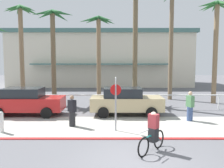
# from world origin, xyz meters

# --- Properties ---
(ground_plane) EXTENTS (80.00, 80.00, 0.00)m
(ground_plane) POSITION_xyz_m (0.00, 10.00, 0.00)
(ground_plane) COLOR #5B5B60
(sidewalk_strip) EXTENTS (44.00, 4.00, 0.02)m
(sidewalk_strip) POSITION_xyz_m (0.00, 4.20, 0.01)
(sidewalk_strip) COLOR #ADAAA0
(sidewalk_strip) RESTS_ON ground
(curb_paint) EXTENTS (44.00, 0.24, 0.03)m
(curb_paint) POSITION_xyz_m (0.00, 2.20, 0.01)
(curb_paint) COLOR maroon
(curb_paint) RESTS_ON ground
(building_backdrop) EXTENTS (24.64, 11.86, 7.41)m
(building_backdrop) POSITION_xyz_m (-2.35, 27.22, 3.72)
(building_backdrop) COLOR beige
(building_backdrop) RESTS_ON ground
(rail_fence) EXTENTS (26.36, 0.08, 1.04)m
(rail_fence) POSITION_xyz_m (0.00, 8.50, 0.83)
(rail_fence) COLOR white
(rail_fence) RESTS_ON ground
(stop_sign_bike_lane) EXTENTS (0.52, 0.56, 2.56)m
(stop_sign_bike_lane) POSITION_xyz_m (-0.64, 3.38, 1.68)
(stop_sign_bike_lane) COLOR gray
(stop_sign_bike_lane) RESTS_ON ground
(bollard_1) EXTENTS (0.20, 0.20, 1.00)m
(bollard_1) POSITION_xyz_m (-5.95, 3.10, 0.52)
(bollard_1) COLOR white
(bollard_1) RESTS_ON ground
(palm_tree_1) EXTENTS (2.70, 3.44, 7.89)m
(palm_tree_1) POSITION_xyz_m (-8.21, 11.91, 6.03)
(palm_tree_1) COLOR #846B4C
(palm_tree_1) RESTS_ON ground
(palm_tree_2) EXTENTS (3.01, 2.90, 7.18)m
(palm_tree_2) POSITION_xyz_m (-5.24, 10.33, 5.33)
(palm_tree_2) COLOR brown
(palm_tree_2) RESTS_ON ground
(palm_tree_3) EXTENTS (3.07, 3.47, 7.09)m
(palm_tree_3) POSITION_xyz_m (-1.96, 12.20, 5.42)
(palm_tree_3) COLOR #846B4C
(palm_tree_3) RESTS_ON ground
(palm_tree_4) EXTENTS (2.70, 3.17, 8.92)m
(palm_tree_4) POSITION_xyz_m (0.89, 10.07, 6.28)
(palm_tree_4) COLOR brown
(palm_tree_4) RESTS_ON ground
(palm_tree_5) EXTENTS (3.26, 3.49, 9.34)m
(palm_tree_5) POSITION_xyz_m (4.27, 12.91, 6.76)
(palm_tree_5) COLOR #756047
(palm_tree_5) RESTS_ON ground
(palm_tree_6) EXTENTS (3.25, 3.13, 7.98)m
(palm_tree_6) POSITION_xyz_m (7.25, 10.98, 6.09)
(palm_tree_6) COLOR #846B4C
(palm_tree_6) RESTS_ON ground
(car_red_1) EXTENTS (4.40, 2.02, 1.69)m
(car_red_1) POSITION_xyz_m (-6.08, 6.73, 0.87)
(car_red_1) COLOR red
(car_red_1) RESTS_ON ground
(car_tan_2) EXTENTS (4.40, 2.02, 1.69)m
(car_tan_2) POSITION_xyz_m (0.03, 6.79, 0.87)
(car_tan_2) COLOR tan
(car_tan_2) RESTS_ON ground
(cyclist_teal_0) EXTENTS (1.21, 1.44, 1.50)m
(cyclist_teal_0) POSITION_xyz_m (0.68, 0.81, 0.69)
(cyclist_teal_0) COLOR black
(cyclist_teal_0) RESTS_ON ground
(pedestrian_0) EXTENTS (0.42, 0.47, 1.67)m
(pedestrian_0) POSITION_xyz_m (3.51, 5.26, 0.77)
(pedestrian_0) COLOR #384C7A
(pedestrian_0) RESTS_ON ground
(pedestrian_1) EXTENTS (0.47, 0.46, 1.60)m
(pedestrian_1) POSITION_xyz_m (-2.84, 4.16, 0.73)
(pedestrian_1) COLOR #232326
(pedestrian_1) RESTS_ON ground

